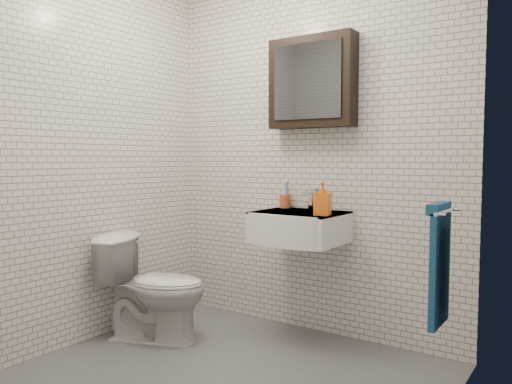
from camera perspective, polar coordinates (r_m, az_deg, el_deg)
ground at (r=2.88m, az=-4.18°, el=-20.60°), size 2.20×2.00×0.01m
room_shell at (r=2.63m, az=-4.34°, el=9.73°), size 2.22×2.02×2.51m
washbasin at (r=3.23m, az=4.67°, el=-3.98°), size 0.55×0.50×0.20m
faucet at (r=3.38m, az=6.35°, el=-0.89°), size 0.06×0.20×0.15m
mirror_cabinet at (r=3.40m, az=6.42°, el=12.35°), size 0.60×0.15×0.60m
towel_rail at (r=2.51m, az=20.26°, el=-7.23°), size 0.09×0.30×0.58m
toothbrush_cup at (r=3.50m, az=3.32°, el=-0.96°), size 0.08×0.08×0.21m
soap_bottle at (r=3.05m, az=7.62°, el=-0.78°), size 0.11×0.11×0.20m
toilet at (r=3.41m, az=-11.59°, el=-10.62°), size 0.78×0.61×0.70m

